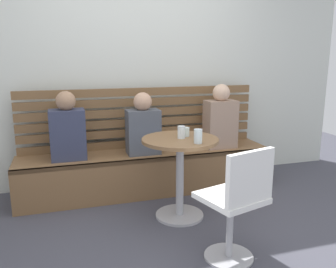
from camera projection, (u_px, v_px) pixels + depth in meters
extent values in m
plane|color=#42424C|center=(185.00, 246.00, 2.74)|extent=(8.00, 8.00, 0.00)
cube|color=silver|center=(137.00, 56.00, 3.95)|extent=(5.20, 0.10, 2.90)
cube|color=brown|center=(148.00, 172.00, 3.81)|extent=(2.70, 0.52, 0.44)
cube|color=brown|center=(153.00, 160.00, 3.54)|extent=(2.70, 0.04, 0.04)
cube|color=brown|center=(142.00, 143.00, 3.98)|extent=(2.65, 0.04, 0.09)
cube|color=brown|center=(142.00, 132.00, 3.95)|extent=(2.65, 0.04, 0.09)
cube|color=brown|center=(142.00, 122.00, 3.93)|extent=(2.65, 0.04, 0.09)
cube|color=brown|center=(142.00, 112.00, 3.90)|extent=(2.65, 0.04, 0.09)
cube|color=brown|center=(142.00, 102.00, 3.88)|extent=(2.65, 0.04, 0.09)
cube|color=brown|center=(142.00, 92.00, 3.85)|extent=(2.65, 0.04, 0.09)
cylinder|color=#ADADB2|center=(180.00, 215.00, 3.24)|extent=(0.44, 0.44, 0.02)
cylinder|color=#ADADB2|center=(180.00, 179.00, 3.17)|extent=(0.07, 0.07, 0.69)
cylinder|color=brown|center=(180.00, 140.00, 3.09)|extent=(0.68, 0.68, 0.03)
cylinder|color=#ADADB2|center=(229.00, 256.00, 2.58)|extent=(0.36, 0.36, 0.02)
cylinder|color=#ADADB2|center=(230.00, 229.00, 2.53)|extent=(0.05, 0.05, 0.45)
cube|color=white|center=(231.00, 198.00, 2.48)|extent=(0.49, 0.49, 0.04)
cube|color=white|center=(250.00, 178.00, 2.30)|extent=(0.40, 0.15, 0.36)
cube|color=#9E7F6B|center=(220.00, 124.00, 3.91)|extent=(0.34, 0.22, 0.53)
sphere|color=#DBB293|center=(221.00, 93.00, 3.84)|extent=(0.19, 0.19, 0.19)
cube|color=#4C515B|center=(143.00, 132.00, 3.66)|extent=(0.34, 0.22, 0.47)
sphere|color=tan|center=(143.00, 102.00, 3.59)|extent=(0.19, 0.19, 0.19)
cube|color=#333851|center=(68.00, 135.00, 3.46)|extent=(0.34, 0.22, 0.50)
sphere|color=#A37A5B|center=(66.00, 101.00, 3.39)|extent=(0.19, 0.19, 0.19)
cylinder|color=white|center=(181.00, 132.00, 3.08)|extent=(0.07, 0.07, 0.11)
cylinder|color=silver|center=(198.00, 136.00, 2.90)|extent=(0.07, 0.07, 0.12)
cylinder|color=silver|center=(185.00, 132.00, 3.16)|extent=(0.08, 0.08, 0.08)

